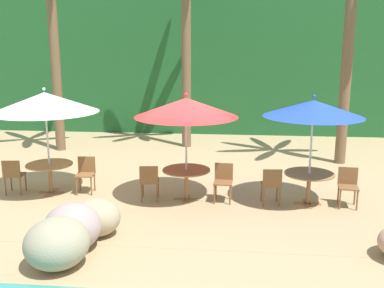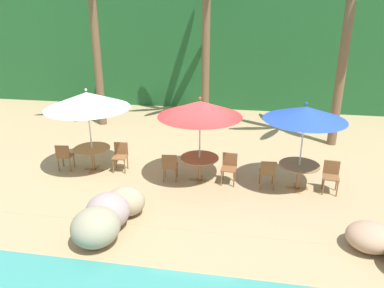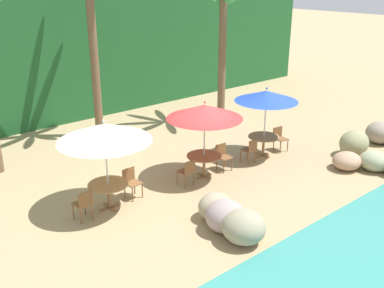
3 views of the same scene
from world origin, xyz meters
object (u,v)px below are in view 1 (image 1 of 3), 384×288
chair_blue_seaward (348,184)px  palm_tree_second (186,14)px  umbrella_white (45,102)px  umbrella_red (186,107)px  umbrella_blue (313,108)px  palm_tree_third (350,24)px  dining_table_red (186,175)px  palm_tree_nearest (54,33)px  chair_red_seaward (223,179)px  chair_white_seaward (86,172)px  chair_blue_inland (271,184)px  dining_table_blue (309,178)px  chair_white_inland (13,174)px  chair_red_inland (149,180)px  dining_table_white (50,169)px

chair_blue_seaward → palm_tree_second: (-4.24, 5.62, 4.02)m
umbrella_white → umbrella_red: bearing=-2.7°
umbrella_blue → palm_tree_third: (1.54, 3.83, 1.92)m
umbrella_white → dining_table_red: 3.72m
umbrella_blue → palm_tree_nearest: palm_tree_nearest is taller
chair_red_seaward → palm_tree_third: bearing=47.3°
umbrella_white → chair_white_seaward: bearing=11.6°
chair_blue_inland → palm_tree_third: size_ratio=0.15×
umbrella_white → umbrella_blue: 6.12m
dining_table_red → chair_blue_seaward: size_ratio=1.26×
umbrella_red → palm_tree_second: 6.10m
dining_table_blue → chair_white_inland: bearing=179.9°
palm_tree_third → chair_blue_inland: bearing=-120.9°
chair_red_inland → umbrella_blue: umbrella_blue is taller
chair_blue_inland → palm_tree_nearest: (-6.81, 4.83, 3.42)m
dining_table_white → chair_white_inland: bearing=-167.7°
chair_white_seaward → chair_white_inland: size_ratio=1.00×
chair_white_inland → dining_table_red: bearing=0.3°
palm_tree_nearest → palm_tree_third: size_ratio=1.01×
palm_tree_third → umbrella_red: bearing=-138.6°
dining_table_red → palm_tree_nearest: (-4.88, 4.65, 3.32)m
palm_tree_third → umbrella_white: bearing=-154.6°
chair_white_seaward → dining_table_blue: size_ratio=0.79×
chair_white_seaward → palm_tree_third: palm_tree_third is taller
umbrella_white → dining_table_white: bearing=1.8°
chair_blue_inland → palm_tree_second: (-2.55, 5.77, 4.02)m
umbrella_white → palm_tree_second: 6.50m
chair_red_seaward → dining_table_blue: chair_red_seaward is taller
chair_white_inland → chair_red_inland: (3.34, -0.16, 0.00)m
dining_table_white → umbrella_red: bearing=-2.7°
dining_table_red → chair_red_inland: chair_red_inland is taller
chair_red_seaward → palm_tree_third: 6.25m
chair_white_seaward → palm_tree_third: size_ratio=0.15×
umbrella_white → dining_table_blue: umbrella_white is taller
umbrella_white → dining_table_white: 1.61m
umbrella_blue → dining_table_blue: 1.58m
chair_blue_seaward → palm_tree_third: bearing=79.8°
chair_white_seaward → chair_blue_seaward: (6.13, -0.36, 0.00)m
dining_table_blue → chair_red_inland: bearing=-177.5°
chair_blue_seaward → palm_tree_nearest: 10.29m
chair_white_seaward → chair_white_inland: 1.71m
umbrella_red → palm_tree_third: (4.32, 3.80, 1.94)m
chair_blue_inland → umbrella_white: bearing=176.3°
umbrella_red → dining_table_red: 1.56m
dining_table_white → palm_tree_third: (7.66, 3.64, 3.50)m
umbrella_white → dining_table_white: (0.00, 0.00, -1.61)m
chair_white_inland → palm_tree_second: bearing=57.6°
palm_tree_second → umbrella_red: bearing=-83.7°
umbrella_white → chair_blue_inland: (5.27, -0.34, -1.71)m
dining_table_blue → chair_white_seaward: bearing=176.1°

